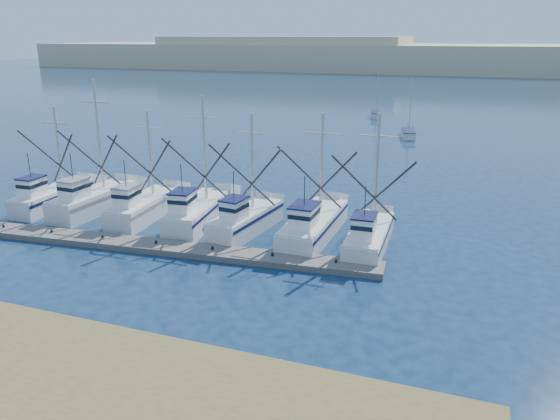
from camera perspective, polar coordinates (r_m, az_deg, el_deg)
name	(u,v)px	position (r m, az deg, el deg)	size (l,w,h in m)	color
ground	(242,320)	(27.68, -3.99, -11.43)	(500.00, 500.00, 0.00)	#0C2236
floating_dock	(156,246)	(37.02, -12.81, -3.73)	(29.84, 1.99, 0.40)	#69645E
dune_ridge	(459,58)	(232.36, 18.22, 14.85)	(360.00, 60.00, 10.00)	tan
trawler_fleet	(193,213)	(40.90, -9.11, -0.27)	(28.82, 9.30, 10.27)	silver
sailboat_near	(408,133)	(78.49, 13.25, 7.79)	(2.67, 5.65, 8.10)	silver
sailboat_far	(376,114)	(97.15, 10.00, 9.84)	(2.75, 6.12, 8.10)	silver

